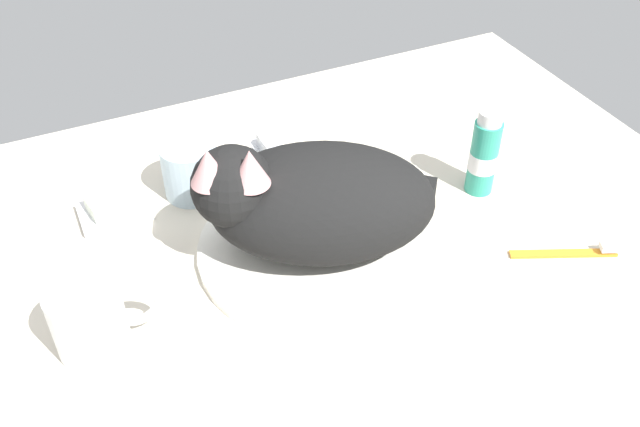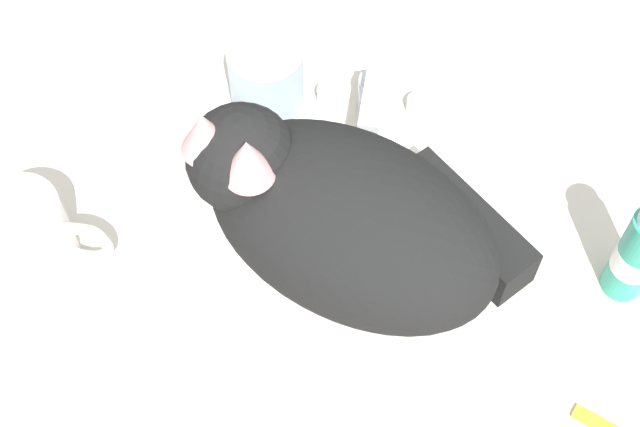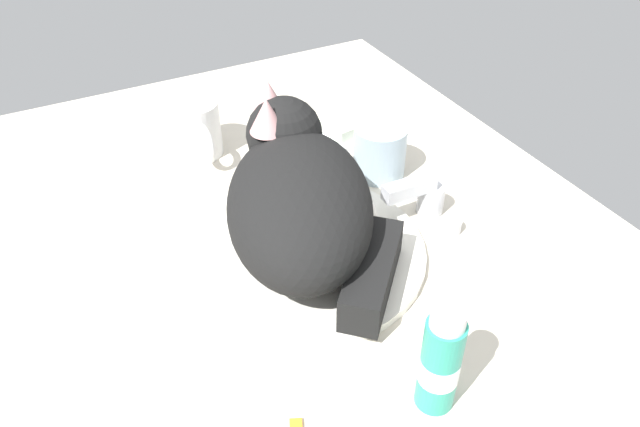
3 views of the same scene
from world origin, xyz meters
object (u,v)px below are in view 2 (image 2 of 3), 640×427
object	(u,v)px
faucet	(375,97)
toothpaste_bottle	(639,253)
cat	(338,213)
rinse_cup	(266,78)
soap_bar	(162,78)
coffee_mug	(30,235)

from	to	relation	value
faucet	toothpaste_bottle	world-z (taller)	toothpaste_bottle
faucet	cat	world-z (taller)	cat
faucet	rinse_cup	size ratio (longest dim) A/B	1.60
cat	toothpaste_bottle	bearing A→B (deg)	3.32
soap_bar	faucet	bearing A→B (deg)	1.64
coffee_mug	rinse_cup	bearing A→B (deg)	51.25
cat	soap_bar	size ratio (longest dim) A/B	5.35
faucet	coffee_mug	distance (cm)	35.84
rinse_cup	soap_bar	xyz separation A→B (cm)	(-10.88, -0.35, -1.56)
cat	toothpaste_bottle	world-z (taller)	cat
coffee_mug	rinse_cup	size ratio (longest dim) A/B	1.57
faucet	coffee_mug	world-z (taller)	coffee_mug
coffee_mug	toothpaste_bottle	size ratio (longest dim) A/B	0.95
coffee_mug	toothpaste_bottle	bearing A→B (deg)	6.13
cat	soap_bar	world-z (taller)	cat
rinse_cup	toothpaste_bottle	distance (cm)	39.28
cat	coffee_mug	bearing A→B (deg)	-171.21
faucet	soap_bar	distance (cm)	21.89
soap_bar	rinse_cup	bearing A→B (deg)	1.86
cat	toothpaste_bottle	xyz separation A→B (cm)	(26.05, 1.51, -2.34)
cat	coffee_mug	distance (cm)	27.75
coffee_mug	faucet	bearing A→B (deg)	37.67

